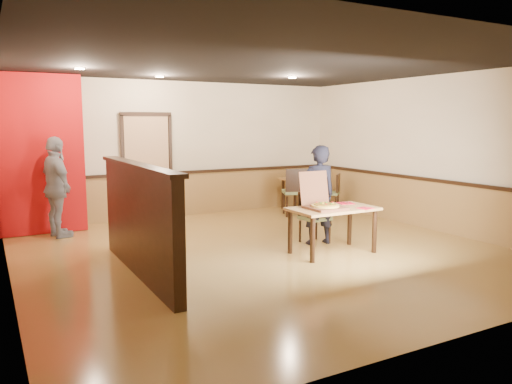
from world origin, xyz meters
The scene contains 27 objects.
floor centered at (0.00, 0.00, 0.00)m, with size 7.00×7.00×0.00m, color #AE8643.
ceiling centered at (0.00, 0.00, 2.80)m, with size 7.00×7.00×0.00m, color black.
wall_back centered at (0.00, 3.50, 1.40)m, with size 7.00×7.00×0.00m, color beige.
wall_left centered at (-3.50, 0.00, 1.40)m, with size 7.00×7.00×0.00m, color beige.
wall_right centered at (3.50, 0.00, 1.40)m, with size 7.00×7.00×0.00m, color beige.
wainscot_back centered at (0.00, 3.47, 0.45)m, with size 7.00×0.04×0.90m, color olive.
chair_rail_back centered at (0.00, 3.45, 0.92)m, with size 7.00×0.06×0.06m, color black.
wainscot_right centered at (3.47, 0.00, 0.45)m, with size 0.04×7.00×0.90m, color olive.
chair_rail_right centered at (3.45, 0.00, 0.92)m, with size 0.06×7.00×0.06m, color black.
back_door centered at (-0.80, 3.46, 1.05)m, with size 0.90×0.06×2.10m, color tan.
booth_partition centered at (-2.00, -0.20, 0.74)m, with size 0.20×3.10×1.44m.
red_accent_panel centered at (-2.90, 3.00, 1.40)m, with size 1.60×0.20×2.78m, color #B60D0F.
spot_a centered at (-2.30, 1.80, 2.78)m, with size 0.14×0.14×0.02m, color #FFDDB2.
spot_b centered at (-0.80, 2.50, 2.78)m, with size 0.14×0.14×0.02m, color #FFDDB2.
spot_c centered at (1.40, 1.50, 2.78)m, with size 0.14×0.14×0.02m, color #FFDDB2.
main_table centered at (0.84, -0.53, 0.59)m, with size 1.30×0.75×0.69m.
diner_chair centered at (0.99, 0.20, 0.46)m, with size 0.44×0.44×0.84m.
side_chair_left centered at (2.02, 2.29, 0.55)m, with size 0.65×0.65×1.01m.
side_chair_right centered at (2.99, 2.31, 0.46)m, with size 0.59×0.59×0.84m.
side_table centered at (2.50, 2.91, 0.54)m, with size 0.67×0.67×0.71m.
diner centered at (0.99, 0.06, 0.80)m, with size 0.58×0.38×1.60m, color black.
passerby centered at (-2.63, 2.57, 0.86)m, with size 1.01×0.42×1.73m, color gray.
pizza_box centered at (0.66, -0.52, 0.76)m, with size 0.51×0.60×0.53m.
pizza centered at (0.66, -0.58, 0.74)m, with size 0.41×0.41×0.03m, color #F8D05A.
napkin_near centered at (1.22, -0.81, 0.70)m, with size 0.24×0.24×0.01m.
napkin_far centered at (1.26, -0.31, 0.70)m, with size 0.28×0.28×0.01m.
condiment centered at (2.62, 2.78, 0.79)m, with size 0.06×0.06×0.15m, color #91431A.
Camera 1 is at (-3.69, -6.42, 1.95)m, focal length 35.00 mm.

